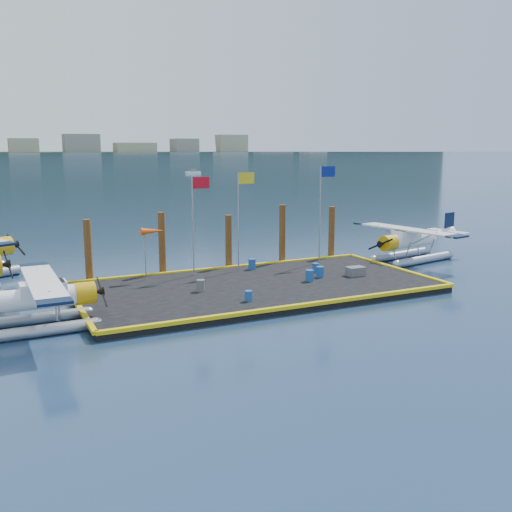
# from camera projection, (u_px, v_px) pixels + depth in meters

# --- Properties ---
(ground) EXTENTS (4000.00, 4000.00, 0.00)m
(ground) POSITION_uv_depth(u_px,v_px,m) (257.00, 291.00, 32.86)
(ground) COLOR navy
(ground) RESTS_ON ground
(dock) EXTENTS (20.00, 10.00, 0.40)m
(dock) POSITION_uv_depth(u_px,v_px,m) (257.00, 287.00, 32.82)
(dock) COLOR black
(dock) RESTS_ON ground
(dock_bumpers) EXTENTS (20.25, 10.25, 0.18)m
(dock_bumpers) POSITION_uv_depth(u_px,v_px,m) (257.00, 283.00, 32.77)
(dock_bumpers) COLOR #DCBD0C
(dock_bumpers) RESTS_ON dock
(far_backdrop) EXTENTS (3050.00, 2050.00, 810.00)m
(far_backdrop) POSITION_uv_depth(u_px,v_px,m) (76.00, 146.00, 1673.33)
(far_backdrop) COLOR black
(far_backdrop) RESTS_ON ground
(seaplane_a) EXTENTS (7.79, 8.58, 3.06)m
(seaplane_a) POSITION_uv_depth(u_px,v_px,m) (36.00, 302.00, 25.53)
(seaplane_a) COLOR #9CA0AA
(seaplane_a) RESTS_ON ground
(seaplane_d) EXTENTS (8.44, 9.21, 3.26)m
(seaplane_d) POSITION_uv_depth(u_px,v_px,m) (409.00, 242.00, 41.02)
(seaplane_d) COLOR #9CA0AA
(seaplane_d) RESTS_ON ground
(drum_0) EXTENTS (0.46, 0.46, 0.64)m
(drum_0) POSITION_uv_depth(u_px,v_px,m) (201.00, 286.00, 31.10)
(drum_0) COLOR #57575C
(drum_0) RESTS_ON dock
(drum_1) EXTENTS (0.47, 0.47, 0.66)m
(drum_1) POSITION_uv_depth(u_px,v_px,m) (320.00, 272.00, 34.49)
(drum_1) COLOR #1B4B96
(drum_1) RESTS_ON dock
(drum_2) EXTENTS (0.48, 0.48, 0.67)m
(drum_2) POSITION_uv_depth(u_px,v_px,m) (310.00, 276.00, 33.44)
(drum_2) COLOR #1B4B96
(drum_2) RESTS_ON dock
(drum_3) EXTENTS (0.39, 0.39, 0.55)m
(drum_3) POSITION_uv_depth(u_px,v_px,m) (248.00, 296.00, 29.12)
(drum_3) COLOR #1B4B96
(drum_3) RESTS_ON dock
(drum_4) EXTENTS (0.41, 0.41, 0.57)m
(drum_4) POSITION_uv_depth(u_px,v_px,m) (316.00, 268.00, 35.87)
(drum_4) COLOR #1B4B96
(drum_4) RESTS_ON dock
(drum_5) EXTENTS (0.48, 0.48, 0.68)m
(drum_5) POSITION_uv_depth(u_px,v_px,m) (252.00, 264.00, 36.72)
(drum_5) COLOR #1B4B96
(drum_5) RESTS_ON dock
(crate) EXTENTS (1.09, 0.73, 0.55)m
(crate) POSITION_uv_depth(u_px,v_px,m) (355.00, 271.00, 34.92)
(crate) COLOR #57575C
(crate) RESTS_ON dock
(flagpole_red) EXTENTS (1.14, 0.08, 6.00)m
(flagpole_red) POSITION_uv_depth(u_px,v_px,m) (196.00, 210.00, 34.43)
(flagpole_red) COLOR gray
(flagpole_red) RESTS_ON dock
(flagpole_yellow) EXTENTS (1.14, 0.08, 6.20)m
(flagpole_yellow) POSITION_uv_depth(u_px,v_px,m) (241.00, 206.00, 35.68)
(flagpole_yellow) COLOR gray
(flagpole_yellow) RESTS_ON dock
(flagpole_blue) EXTENTS (1.14, 0.08, 6.50)m
(flagpole_blue) POSITION_uv_depth(u_px,v_px,m) (323.00, 200.00, 38.17)
(flagpole_blue) COLOR gray
(flagpole_blue) RESTS_ON dock
(windsock) EXTENTS (1.40, 0.44, 3.12)m
(windsock) POSITION_uv_depth(u_px,v_px,m) (152.00, 232.00, 33.50)
(windsock) COLOR gray
(windsock) RESTS_ON dock
(piling_0) EXTENTS (0.44, 0.44, 4.00)m
(piling_0) POSITION_uv_depth(u_px,v_px,m) (88.00, 253.00, 33.69)
(piling_0) COLOR #492C15
(piling_0) RESTS_ON ground
(piling_1) EXTENTS (0.44, 0.44, 4.20)m
(piling_1) POSITION_uv_depth(u_px,v_px,m) (162.00, 246.00, 35.57)
(piling_1) COLOR #492C15
(piling_1) RESTS_ON ground
(piling_2) EXTENTS (0.44, 0.44, 3.80)m
(piling_2) POSITION_uv_depth(u_px,v_px,m) (229.00, 244.00, 37.50)
(piling_2) COLOR #492C15
(piling_2) RESTS_ON ground
(piling_3) EXTENTS (0.44, 0.44, 4.30)m
(piling_3) POSITION_uv_depth(u_px,v_px,m) (282.00, 236.00, 39.14)
(piling_3) COLOR #492C15
(piling_3) RESTS_ON ground
(piling_4) EXTENTS (0.44, 0.44, 4.00)m
(piling_4) POSITION_uv_depth(u_px,v_px,m) (331.00, 234.00, 40.86)
(piling_4) COLOR #492C15
(piling_4) RESTS_ON ground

